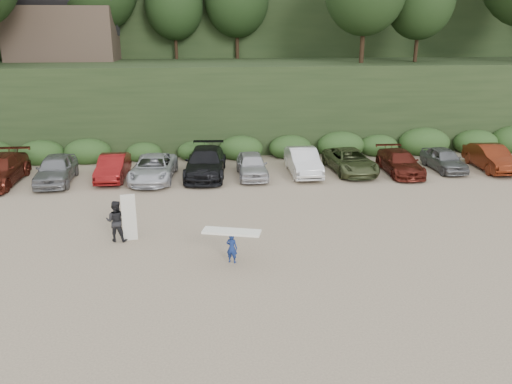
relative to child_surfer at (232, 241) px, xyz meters
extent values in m
plane|color=tan|center=(0.43, 1.45, -0.88)|extent=(120.00, 120.00, 0.00)
cube|color=black|center=(0.43, 23.45, 2.12)|extent=(80.00, 14.00, 6.00)
cube|color=black|center=(0.43, 41.45, 7.12)|extent=(90.00, 30.00, 16.00)
cube|color=#2B491E|center=(-0.12, 15.95, -0.28)|extent=(46.20, 2.00, 1.20)
cube|color=brown|center=(-11.57, 25.45, 7.12)|extent=(8.00, 6.00, 4.00)
imported|color=gray|center=(-9.39, 11.30, -0.08)|extent=(2.13, 4.77, 1.59)
imported|color=maroon|center=(-6.29, 11.69, -0.18)|extent=(1.55, 4.30, 1.41)
imported|color=silver|center=(-3.92, 11.25, -0.17)|extent=(2.70, 5.25, 1.42)
imported|color=black|center=(-0.90, 11.80, -0.06)|extent=(2.74, 5.80, 1.64)
imported|color=#BABABF|center=(1.82, 11.34, -0.16)|extent=(1.72, 4.23, 1.44)
imported|color=white|center=(4.96, 11.61, -0.10)|extent=(1.67, 4.72, 1.55)
imported|color=#485330|center=(7.92, 11.74, -0.18)|extent=(2.65, 5.16, 1.39)
imported|color=#541B13|center=(10.83, 11.15, -0.20)|extent=(1.98, 4.73, 1.36)
imported|color=slate|center=(13.85, 11.61, -0.19)|extent=(1.74, 4.09, 1.38)
imported|color=#5A1E0D|center=(16.78, 11.43, -0.12)|extent=(1.84, 4.71, 1.53)
imported|color=navy|center=(0.00, 0.00, -0.29)|extent=(0.51, 0.43, 1.18)
cube|color=white|center=(0.00, 0.00, 0.37)|extent=(2.24, 1.15, 0.09)
imported|color=black|center=(-4.63, 2.52, 0.00)|extent=(0.95, 0.79, 1.75)
cube|color=silver|center=(-4.08, 2.43, 0.15)|extent=(0.62, 0.40, 2.06)
camera|label=1|loc=(-0.84, -17.08, 7.54)|focal=35.00mm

